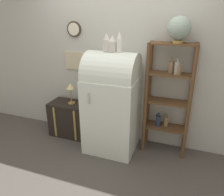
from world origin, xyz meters
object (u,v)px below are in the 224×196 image
at_px(globe, 179,28).
at_px(vase_center, 112,44).
at_px(suitcase_trunk, 71,119).
at_px(vase_left, 107,43).
at_px(vase_right, 119,42).
at_px(refrigerator, 112,101).
at_px(desk_lamp, 70,88).

height_order(globe, vase_center, globe).
height_order(suitcase_trunk, vase_left, vase_left).
bearing_deg(vase_left, vase_right, 1.27).
xyz_separation_m(suitcase_trunk, globe, (1.60, 0.04, 1.50)).
distance_m(globe, vase_right, 0.76).
height_order(refrigerator, globe, globe).
bearing_deg(globe, desk_lamp, -178.75).
relative_size(suitcase_trunk, vase_left, 2.85).
relative_size(globe, desk_lamp, 0.95).
relative_size(globe, vase_center, 1.57).
bearing_deg(vase_right, vase_left, -178.73).
xyz_separation_m(vase_right, desk_lamp, (-0.85, 0.11, -0.77)).
xyz_separation_m(refrigerator, suitcase_trunk, (-0.79, 0.11, -0.48)).
height_order(suitcase_trunk, desk_lamp, desk_lamp).
distance_m(vase_center, vase_right, 0.10).
bearing_deg(globe, vase_right, -168.52).
distance_m(refrigerator, vase_center, 0.81).
bearing_deg(refrigerator, globe, 9.96).
bearing_deg(suitcase_trunk, vase_left, -9.10).
height_order(suitcase_trunk, vase_center, vase_center).
height_order(globe, vase_right, globe).
xyz_separation_m(suitcase_trunk, desk_lamp, (0.04, 0.00, 0.55)).
relative_size(refrigerator, desk_lamp, 4.31).
bearing_deg(refrigerator, suitcase_trunk, 172.19).
distance_m(vase_center, desk_lamp, 1.06).
height_order(suitcase_trunk, vase_right, vase_right).
bearing_deg(desk_lamp, refrigerator, -8.31).
relative_size(suitcase_trunk, desk_lamp, 1.95).
relative_size(vase_left, vase_right, 0.89).
relative_size(vase_right, desk_lamp, 0.77).
bearing_deg(vase_left, desk_lamp, 170.28).
xyz_separation_m(globe, vase_left, (-0.89, -0.15, -0.20)).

